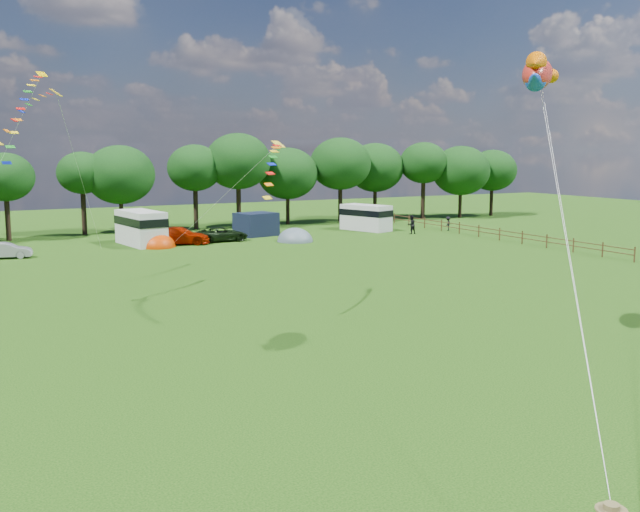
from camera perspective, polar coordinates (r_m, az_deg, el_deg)
name	(u,v)px	position (r m, az deg, el deg)	size (l,w,h in m)	color
ground_plane	(431,407)	(24.38, 8.86, -11.84)	(180.00, 180.00, 0.00)	black
tree_line	(156,171)	(75.80, -12.96, 6.68)	(102.98, 10.98, 10.27)	black
fence	(489,231)	(70.27, 13.37, 1.93)	(0.12, 33.12, 1.20)	#472D19
car_b	(6,251)	(61.01, -23.81, 0.40)	(1.33, 3.55, 1.25)	gray
car_c	(180,236)	(65.50, -11.16, 1.61)	(2.20, 5.23, 1.57)	#951800
car_d	(222,234)	(66.90, -7.86, 1.74)	(2.26, 5.00, 1.36)	black
campervan_c	(141,227)	(65.78, -14.14, 2.29)	(3.52, 6.56, 3.06)	silver
campervan_d	(366,217)	(75.64, 3.69, 3.16)	(3.98, 5.98, 2.71)	silver
tent_orange	(157,247)	(64.14, -12.89, 0.72)	(3.24, 3.55, 2.54)	#BA3100
tent_greyblue	(295,241)	(66.40, -2.01, 1.19)	(3.37, 3.69, 2.51)	#4F616A
awning_navy	(256,224)	(71.04, -5.14, 2.55)	(3.66, 2.98, 2.29)	black
fish_kite	(537,73)	(30.86, 16.96, 13.81)	(3.30, 3.15, 1.93)	red
streamer_kite_a	(27,101)	(47.54, -22.37, 11.39)	(3.34, 5.47, 5.76)	#EBC200
streamer_kite_b	(31,110)	(41.04, -22.12, 10.74)	(4.24, 4.79, 3.83)	gold
streamer_kite_c	(274,159)	(36.63, -3.69, 7.77)	(3.21, 4.93, 2.81)	yellow
walker_a	(411,225)	(72.72, 7.32, 2.50)	(0.93, 0.57, 1.90)	black
walker_b	(448,224)	(76.50, 10.20, 2.57)	(0.96, 0.45, 1.49)	black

